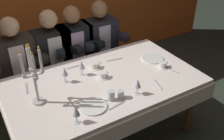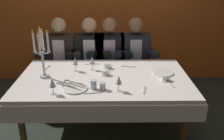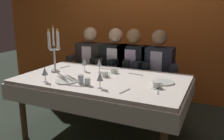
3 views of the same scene
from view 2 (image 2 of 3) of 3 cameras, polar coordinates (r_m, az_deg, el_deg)
ground_plane at (r=3.11m, az=-1.73°, el=-14.14°), size 12.00×12.00×0.00m
back_wall at (r=4.18m, az=-1.56°, el=15.57°), size 6.00×0.12×2.70m
dining_table at (r=2.78m, az=-1.88°, el=-3.81°), size 1.94×1.14×0.74m
candelabra at (r=2.73m, az=-16.07°, el=3.67°), size 0.19×0.19×0.58m
dinner_plate_0 at (r=2.88m, az=11.83°, el=-0.62°), size 0.24×0.24×0.01m
dinner_plate_1 at (r=2.47m, az=-8.63°, el=-4.34°), size 0.24×0.24×0.01m
wine_glass_0 at (r=2.88m, az=-8.62°, el=1.96°), size 0.07×0.07×0.16m
wine_glass_1 at (r=2.38m, az=-13.82°, el=-3.04°), size 0.07×0.07×0.16m
wine_glass_2 at (r=2.37m, az=1.57°, el=-2.44°), size 0.07×0.07×0.16m
wine_glass_3 at (r=2.89m, az=-4.70°, el=2.21°), size 0.07×0.07×0.16m
water_tumbler_0 at (r=2.44m, az=-4.35°, el=-3.43°), size 0.06×0.06×0.10m
water_tumbler_1 at (r=2.43m, az=-2.23°, el=-3.80°), size 0.06×0.06×0.08m
coffee_cup_0 at (r=2.77m, az=-1.64°, el=-0.65°), size 0.13×0.12×0.06m
coffee_cup_1 at (r=2.69m, az=12.33°, el=-1.86°), size 0.13×0.12×0.06m
coffee_cup_2 at (r=2.96m, az=-1.19°, el=0.93°), size 0.13×0.12×0.06m
fork_0 at (r=3.10m, az=-4.75°, el=1.41°), size 0.17×0.02×0.01m
knife_1 at (r=3.01m, az=3.98°, el=0.81°), size 0.19×0.05×0.01m
fork_2 at (r=3.07m, az=-15.04°, el=0.45°), size 0.05×0.17×0.01m
fork_3 at (r=2.45m, az=7.65°, el=-4.64°), size 0.05×0.17×0.01m
fork_4 at (r=2.38m, az=-4.64°, el=-5.41°), size 0.17×0.04×0.01m
fork_5 at (r=2.62m, az=13.50°, el=-3.23°), size 0.06×0.17×0.01m
seated_diner_0 at (r=3.63m, az=-11.91°, el=4.06°), size 0.63×0.48×1.24m
seated_diner_1 at (r=3.57m, az=-5.15°, el=4.15°), size 0.63×0.48×1.24m
seated_diner_2 at (r=3.56m, az=-0.60°, el=4.18°), size 0.63×0.48×1.24m
seated_diner_3 at (r=3.58m, az=5.36°, el=4.19°), size 0.63×0.48×1.24m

